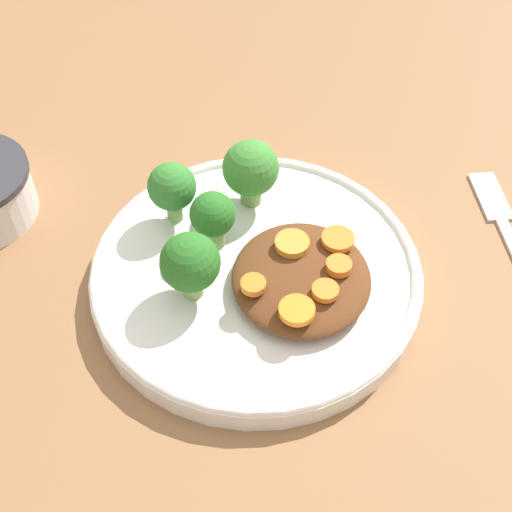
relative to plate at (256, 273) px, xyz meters
name	(u,v)px	position (x,y,z in m)	size (l,w,h in m)	color
ground_plane	(256,283)	(0.00, 0.00, -0.01)	(4.00, 4.00, 0.00)	#8C603D
plate	(256,273)	(0.00, 0.00, 0.00)	(0.27, 0.27, 0.02)	white
stew_mound	(301,278)	(0.02, 0.04, 0.02)	(0.11, 0.11, 0.02)	#5B3319
broccoli_floret_0	(190,264)	(0.03, -0.05, 0.04)	(0.05, 0.05, 0.06)	#7FA85B
broccoli_floret_1	(172,188)	(-0.05, -0.07, 0.04)	(0.04, 0.04, 0.06)	#7FA85B
broccoli_floret_2	(213,217)	(-0.03, -0.04, 0.04)	(0.04, 0.04, 0.05)	#759E51
broccoli_floret_3	(251,170)	(-0.08, -0.01, 0.04)	(0.05, 0.05, 0.06)	#759E51
carrot_slice_0	(292,243)	(-0.01, 0.03, 0.03)	(0.03, 0.03, 0.01)	orange
carrot_slice_1	(257,285)	(0.04, 0.00, 0.03)	(0.02, 0.02, 0.01)	orange
carrot_slice_2	(325,291)	(0.04, 0.05, 0.03)	(0.02, 0.02, 0.01)	orange
carrot_slice_3	(339,266)	(0.01, 0.06, 0.03)	(0.02, 0.02, 0.01)	orange
carrot_slice_4	(338,239)	(-0.01, 0.06, 0.03)	(0.03, 0.03, 0.00)	orange
carrot_slice_5	(297,310)	(0.06, 0.03, 0.03)	(0.03, 0.03, 0.01)	orange
fork	(509,235)	(-0.06, 0.22, -0.01)	(0.20, 0.05, 0.01)	silver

